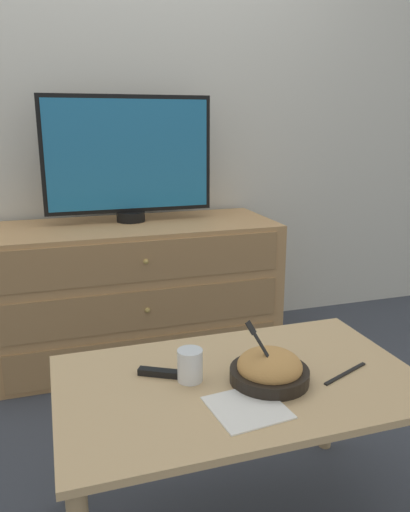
# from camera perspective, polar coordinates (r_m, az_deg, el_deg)

# --- Properties ---
(ground_plane) EXTENTS (12.00, 12.00, 0.00)m
(ground_plane) POSITION_cam_1_polar(r_m,az_deg,el_deg) (2.92, -10.29, -8.57)
(ground_plane) COLOR #383D47
(wall_back) EXTENTS (12.00, 0.05, 2.60)m
(wall_back) POSITION_cam_1_polar(r_m,az_deg,el_deg) (2.71, -11.70, 17.74)
(wall_back) COLOR silver
(wall_back) RESTS_ON ground_plane
(dresser) EXTENTS (1.37, 0.57, 0.68)m
(dresser) POSITION_cam_1_polar(r_m,az_deg,el_deg) (2.53, -7.85, -3.97)
(dresser) COLOR tan
(dresser) RESTS_ON ground_plane
(tv) EXTENTS (0.81, 0.14, 0.60)m
(tv) POSITION_cam_1_polar(r_m,az_deg,el_deg) (2.47, -8.75, 11.09)
(tv) COLOR black
(tv) RESTS_ON dresser
(coffee_table) EXTENTS (0.98, 0.59, 0.49)m
(coffee_table) POSITION_cam_1_polar(r_m,az_deg,el_deg) (1.43, 3.91, -16.21)
(coffee_table) COLOR tan
(coffee_table) RESTS_ON ground_plane
(takeout_bowl) EXTENTS (0.21, 0.21, 0.17)m
(takeout_bowl) POSITION_cam_1_polar(r_m,az_deg,el_deg) (1.37, 7.38, -12.73)
(takeout_bowl) COLOR black
(takeout_bowl) RESTS_ON coffee_table
(drink_cup) EXTENTS (0.07, 0.07, 0.09)m
(drink_cup) POSITION_cam_1_polar(r_m,az_deg,el_deg) (1.37, -1.72, -12.57)
(drink_cup) COLOR beige
(drink_cup) RESTS_ON coffee_table
(napkin) EXTENTS (0.19, 0.19, 0.00)m
(napkin) POSITION_cam_1_polar(r_m,az_deg,el_deg) (1.27, 4.85, -16.86)
(napkin) COLOR white
(napkin) RESTS_ON coffee_table
(knife) EXTENTS (0.17, 0.08, 0.01)m
(knife) POSITION_cam_1_polar(r_m,az_deg,el_deg) (1.46, 15.75, -12.80)
(knife) COLOR black
(knife) RESTS_ON coffee_table
(remote_control) EXTENTS (0.15, 0.10, 0.02)m
(remote_control) POSITION_cam_1_polar(r_m,az_deg,el_deg) (1.40, -4.55, -13.21)
(remote_control) COLOR black
(remote_control) RESTS_ON coffee_table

